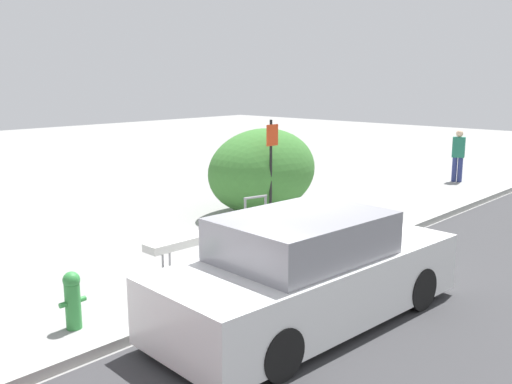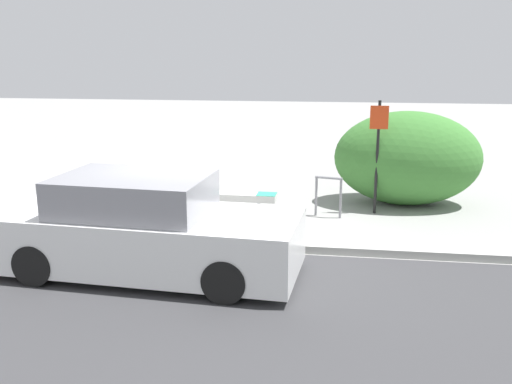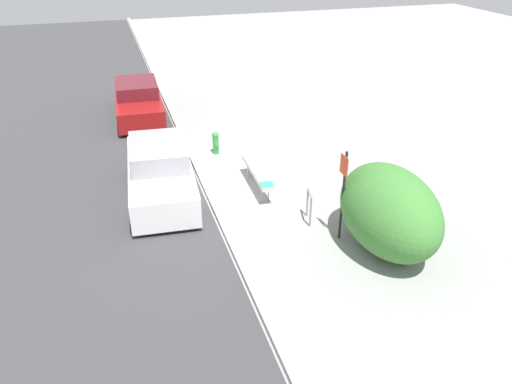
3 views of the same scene
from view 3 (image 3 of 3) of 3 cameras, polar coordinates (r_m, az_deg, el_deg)
name	(u,v)px [view 3 (image 3 of 3)]	position (r m, az deg, el deg)	size (l,w,h in m)	color
ground_plane	(210,196)	(14.11, -5.31, -0.49)	(60.00, 60.00, 0.00)	gray
road_strip	(12,225)	(14.19, -26.09, -3.38)	(60.00, 10.00, 0.01)	#38383A
curb	(210,194)	(14.08, -5.32, -0.26)	(60.00, 0.20, 0.13)	#A8A8A3
bench	(258,172)	(14.21, 0.19, 2.31)	(2.25, 0.41, 0.62)	#99999E
bike_rack	(309,204)	(12.73, 6.09, -1.38)	(0.55, 0.17, 0.83)	gray
sign_post	(343,188)	(11.72, 9.92, 0.46)	(0.36, 0.08, 2.30)	black
fire_hydrant	(216,142)	(16.58, -4.63, 5.71)	(0.36, 0.22, 0.77)	#338C3F
shrub_hedge	(389,211)	(11.77, 14.97, -2.11)	(3.10, 1.96, 2.02)	#3D7A33
parked_car_near	(160,172)	(14.17, -10.89, 2.28)	(4.59, 2.01, 1.48)	black
parked_car_far	(138,101)	(20.38, -13.31, 10.11)	(4.52, 1.87, 1.36)	black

